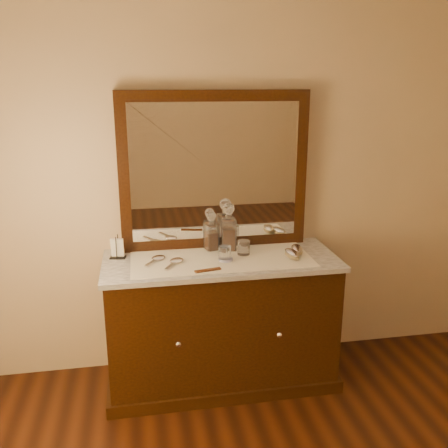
{
  "coord_description": "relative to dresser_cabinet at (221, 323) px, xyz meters",
  "views": [
    {
      "loc": [
        -0.48,
        -0.82,
        1.9
      ],
      "look_at": [
        0.0,
        1.85,
        1.1
      ],
      "focal_mm": 39.04,
      "sensor_mm": 36.0,
      "label": 1
    }
  ],
  "objects": [
    {
      "name": "napkin_rack",
      "position": [
        -0.63,
        0.12,
        0.5
      ],
      "size": [
        0.1,
        0.07,
        0.14
      ],
      "color": "black",
      "rests_on": "marble_top"
    },
    {
      "name": "knob_left",
      "position": [
        -0.3,
        -0.28,
        0.04
      ],
      "size": [
        0.04,
        0.04,
        0.04
      ],
      "primitive_type": "sphere",
      "color": "silver",
      "rests_on": "dresser_cabinet"
    },
    {
      "name": "tumblers",
      "position": [
        0.08,
        -0.0,
        0.49
      ],
      "size": [
        0.21,
        0.16,
        0.09
      ],
      "color": "white",
      "rests_on": "lace_runner"
    },
    {
      "name": "room_shell",
      "position": [
        0.0,
        -1.96,
        0.99
      ],
      "size": [
        8.5,
        9.0,
        2.8
      ],
      "color": "black",
      "rests_on": "ground"
    },
    {
      "name": "mirror_frame",
      "position": [
        0.0,
        0.25,
        0.94
      ],
      "size": [
        1.2,
        0.08,
        1.0
      ],
      "primitive_type": "cube",
      "color": "black",
      "rests_on": "marble_top"
    },
    {
      "name": "dresser_cabinet",
      "position": [
        0.0,
        0.0,
        0.0
      ],
      "size": [
        1.4,
        0.55,
        0.82
      ],
      "primitive_type": "cube",
      "color": "black",
      "rests_on": "floor"
    },
    {
      "name": "brush_far",
      "position": [
        0.49,
        0.0,
        0.47
      ],
      "size": [
        0.1,
        0.17,
        0.04
      ],
      "color": "tan",
      "rests_on": "lace_runner"
    },
    {
      "name": "lace_runner",
      "position": [
        0.0,
        -0.02,
        0.44
      ],
      "size": [
        1.1,
        0.45,
        0.0
      ],
      "primitive_type": "cube",
      "color": "silver",
      "rests_on": "marble_top"
    },
    {
      "name": "mirror_glass",
      "position": [
        0.0,
        0.21,
        0.94
      ],
      "size": [
        1.06,
        0.01,
        0.86
      ],
      "primitive_type": "cube",
      "color": "white",
      "rests_on": "marble_top"
    },
    {
      "name": "decanter_right",
      "position": [
        0.07,
        0.15,
        0.56
      ],
      "size": [
        0.1,
        0.1,
        0.31
      ],
      "color": "#994216",
      "rests_on": "lace_runner"
    },
    {
      "name": "hand_mirror_inner",
      "position": [
        -0.28,
        -0.04,
        0.45
      ],
      "size": [
        0.14,
        0.2,
        0.02
      ],
      "color": "silver",
      "rests_on": "lace_runner"
    },
    {
      "name": "dresser_plinth",
      "position": [
        0.0,
        0.0,
        -0.37
      ],
      "size": [
        1.46,
        0.59,
        0.08
      ],
      "primitive_type": "cube",
      "color": "black",
      "rests_on": "floor"
    },
    {
      "name": "brush_near",
      "position": [
        0.43,
        -0.07,
        0.47
      ],
      "size": [
        0.09,
        0.16,
        0.04
      ],
      "color": "tan",
      "rests_on": "lace_runner"
    },
    {
      "name": "hand_mirror_outer",
      "position": [
        -0.39,
        0.03,
        0.45
      ],
      "size": [
        0.15,
        0.2,
        0.02
      ],
      "color": "silver",
      "rests_on": "lace_runner"
    },
    {
      "name": "knob_right",
      "position": [
        0.3,
        -0.28,
        0.04
      ],
      "size": [
        0.04,
        0.04,
        0.04
      ],
      "primitive_type": "sphere",
      "color": "silver",
      "rests_on": "dresser_cabinet"
    },
    {
      "name": "pin_dish",
      "position": [
        0.02,
        -0.05,
        0.45
      ],
      "size": [
        0.1,
        0.1,
        0.01
      ],
      "primitive_type": "cylinder",
      "rotation": [
        0.0,
        0.0,
        -0.26
      ],
      "color": "white",
      "rests_on": "lace_runner"
    },
    {
      "name": "comb",
      "position": [
        -0.11,
        -0.2,
        0.45
      ],
      "size": [
        0.16,
        0.06,
        0.01
      ],
      "primitive_type": "cube",
      "rotation": [
        0.0,
        0.0,
        0.2
      ],
      "color": "#663112",
      "rests_on": "lace_runner"
    },
    {
      "name": "decanter_left",
      "position": [
        -0.03,
        0.17,
        0.54
      ],
      "size": [
        0.09,
        0.09,
        0.25
      ],
      "color": "#994216",
      "rests_on": "lace_runner"
    },
    {
      "name": "marble_top",
      "position": [
        0.0,
        0.0,
        0.42
      ],
      "size": [
        1.44,
        0.59,
        0.03
      ],
      "primitive_type": "cube",
      "color": "white",
      "rests_on": "dresser_cabinet"
    }
  ]
}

